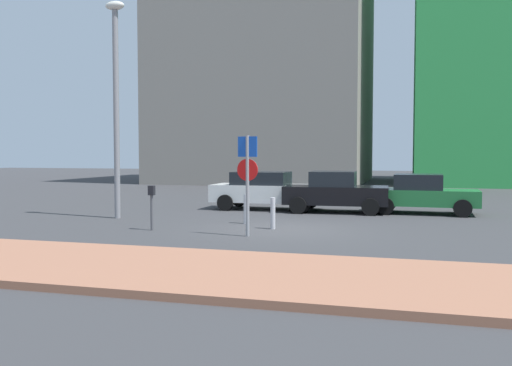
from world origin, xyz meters
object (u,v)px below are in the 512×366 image
at_px(parked_car_white, 267,190).
at_px(traffic_bollard_near, 246,209).
at_px(parked_car_green, 422,194).
at_px(street_lamp, 116,93).
at_px(traffic_bollard_mid, 273,213).
at_px(parked_car_black, 335,192).
at_px(parking_sign_post, 248,173).
at_px(parking_meter, 152,201).

distance_m(parked_car_white, traffic_bollard_near, 4.59).
height_order(parked_car_green, traffic_bollard_near, parked_car_green).
xyz_separation_m(street_lamp, traffic_bollard_mid, (5.90, -1.22, -3.90)).
xyz_separation_m(parked_car_white, traffic_bollard_near, (0.47, -4.55, -0.32)).
relative_size(parked_car_white, parked_car_black, 1.14).
height_order(parking_sign_post, parking_meter, parking_sign_post).
bearing_deg(parking_sign_post, street_lamp, 153.17).
bearing_deg(traffic_bollard_mid, parked_car_black, 77.28).
bearing_deg(parking_sign_post, parked_car_white, 100.36).
height_order(parked_car_black, traffic_bollard_near, parked_car_black).
bearing_deg(street_lamp, parking_sign_post, -26.83).
bearing_deg(traffic_bollard_mid, parked_car_white, 106.29).
xyz_separation_m(parked_car_black, traffic_bollard_mid, (-1.18, -5.25, -0.32)).
height_order(parked_car_white, parked_car_black, parked_car_black).
bearing_deg(parking_sign_post, parking_meter, 173.01).
xyz_separation_m(parking_meter, street_lamp, (-2.54, 2.45, 3.51)).
height_order(parked_car_green, parking_meter, parked_car_green).
distance_m(parked_car_green, street_lamp, 11.77).
bearing_deg(parked_car_black, traffic_bollard_mid, -102.72).
bearing_deg(parked_car_black, parked_car_white, 174.16).
bearing_deg(street_lamp, parked_car_green, 23.12).
relative_size(parked_car_white, parking_sign_post, 1.65).
bearing_deg(parking_sign_post, parked_car_green, 56.92).
bearing_deg(traffic_bollard_near, traffic_bollard_mid, -40.70).
bearing_deg(parking_meter, traffic_bollard_near, 44.95).
relative_size(parked_car_green, traffic_bollard_near, 4.18).
distance_m(parking_sign_post, street_lamp, 6.80).
bearing_deg(parked_car_green, parked_car_black, -173.38).
bearing_deg(street_lamp, parked_car_black, 29.59).
bearing_deg(street_lamp, traffic_bollard_near, -2.88).
bearing_deg(parked_car_green, parking_sign_post, -123.08).
relative_size(parked_car_green, parking_sign_post, 1.45).
distance_m(parked_car_black, parked_car_green, 3.23).
relative_size(parked_car_green, traffic_bollard_mid, 4.22).
xyz_separation_m(parked_car_green, traffic_bollard_mid, (-4.39, -5.62, -0.28)).
height_order(parking_sign_post, traffic_bollard_near, parking_sign_post).
distance_m(parked_car_black, traffic_bollard_mid, 5.39).
bearing_deg(parked_car_green, parking_meter, -138.55).
distance_m(parking_sign_post, traffic_bollard_near, 2.99).
height_order(parked_car_black, traffic_bollard_mid, parked_car_black).
height_order(street_lamp, traffic_bollard_mid, street_lamp).
distance_m(parked_car_green, parking_sign_post, 8.68).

